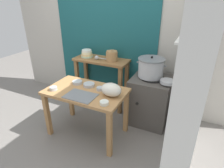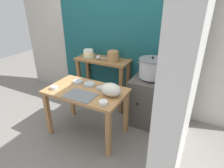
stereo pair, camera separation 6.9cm
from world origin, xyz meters
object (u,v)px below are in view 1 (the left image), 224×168
object	(u,v)px
plastic_bag	(111,90)
prep_bowl_2	(100,88)
bowl_stack_enamel	(87,54)
serving_tray	(80,96)
prep_bowl_0	(104,103)
back_shelf_table	(101,71)
steamer_pot	(151,67)
stove_block	(150,100)
prep_table	(86,97)
prep_bowl_3	(53,88)
wide_pan	(167,82)
prep_bowl_4	(77,82)
ladle	(97,58)
clay_pot	(112,56)
prep_bowl_1	(89,85)

from	to	relation	value
plastic_bag	prep_bowl_2	distance (m)	0.23
bowl_stack_enamel	serving_tray	xyz separation A→B (m)	(0.51, -1.00, -0.24)
serving_tray	prep_bowl_0	world-z (taller)	prep_bowl_0
back_shelf_table	prep_bowl_2	bearing A→B (deg)	-62.99
steamer_pot	bowl_stack_enamel	bearing A→B (deg)	175.13
stove_block	bowl_stack_enamel	distance (m)	1.36
prep_table	steamer_pot	bearing A→B (deg)	45.73
plastic_bag	prep_bowl_3	bearing A→B (deg)	-165.92
stove_block	wide_pan	distance (m)	0.50
serving_tray	plastic_bag	size ratio (longest dim) A/B	1.45
steamer_pot	prep_bowl_4	world-z (taller)	steamer_pot
stove_block	plastic_bag	xyz separation A→B (m)	(-0.36, -0.69, 0.42)
steamer_pot	prep_bowl_4	distance (m)	1.12
steamer_pot	ladle	bearing A→B (deg)	177.07
prep_bowl_0	prep_bowl_3	bearing A→B (deg)	177.36
serving_tray	wide_pan	bearing A→B (deg)	38.26
bowl_stack_enamel	ladle	distance (m)	0.24
serving_tray	prep_table	bearing A→B (deg)	99.80
prep_bowl_4	clay_pot	bearing A→B (deg)	71.56
prep_table	prep_bowl_0	world-z (taller)	prep_bowl_0
prep_bowl_4	steamer_pot	bearing A→B (deg)	32.15
prep_table	prep_bowl_1	size ratio (longest dim) A/B	6.77
serving_tray	ladle	bearing A→B (deg)	106.32
bowl_stack_enamel	prep_bowl_2	size ratio (longest dim) A/B	2.02
wide_pan	clay_pot	bearing A→B (deg)	166.02
clay_pot	prep_bowl_4	distance (m)	0.77
stove_block	clay_pot	size ratio (longest dim) A/B	3.98
plastic_bag	prep_bowl_1	world-z (taller)	plastic_bag
prep_bowl_3	prep_bowl_2	bearing A→B (deg)	25.33
stove_block	steamer_pot	world-z (taller)	steamer_pot
clay_pot	ladle	xyz separation A→B (m)	(-0.25, -0.06, -0.05)
stove_block	ladle	xyz separation A→B (m)	(-0.99, 0.07, 0.55)
back_shelf_table	prep_bowl_1	size ratio (longest dim) A/B	5.91
bowl_stack_enamel	prep_bowl_4	xyz separation A→B (m)	(0.25, -0.69, -0.22)
prep_bowl_2	prep_bowl_3	bearing A→B (deg)	-154.67
prep_bowl_0	prep_bowl_1	xyz separation A→B (m)	(-0.43, 0.35, -0.00)
prep_bowl_3	prep_bowl_4	distance (m)	0.36
clay_pot	prep_bowl_2	bearing A→B (deg)	-76.84
wide_pan	prep_bowl_0	size ratio (longest dim) A/B	1.91
prep_table	bowl_stack_enamel	bearing A→B (deg)	120.40
ladle	prep_bowl_1	size ratio (longest dim) A/B	1.64
prep_bowl_1	wide_pan	bearing A→B (deg)	24.07
stove_block	ladle	world-z (taller)	ladle
clay_pot	prep_bowl_2	distance (m)	0.80
prep_table	prep_bowl_0	bearing A→B (deg)	-28.40
wide_pan	prep_bowl_3	bearing A→B (deg)	-151.21
bowl_stack_enamel	prep_table	bearing A→B (deg)	-59.60
serving_tray	wide_pan	distance (m)	1.23
stove_block	prep_bowl_3	distance (m)	1.50
prep_table	clay_pot	size ratio (longest dim) A/B	5.61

